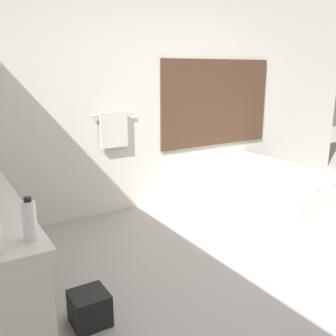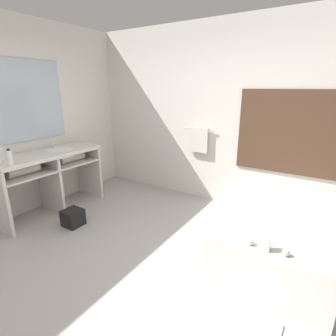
# 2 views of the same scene
# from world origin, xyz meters

# --- Properties ---
(ground_plane) EXTENTS (16.00, 16.00, 0.00)m
(ground_plane) POSITION_xyz_m (0.00, 0.00, 0.00)
(ground_plane) COLOR #A8A39E
(ground_plane) RESTS_ON ground
(wall_back_with_blinds) EXTENTS (7.40, 0.13, 2.70)m
(wall_back_with_blinds) POSITION_xyz_m (0.04, 2.23, 1.34)
(wall_back_with_blinds) COLOR silver
(wall_back_with_blinds) RESTS_ON ground_plane
(vanity_counter) EXTENTS (0.59, 1.51, 0.89)m
(vanity_counter) POSITION_xyz_m (-1.89, 0.58, 0.66)
(vanity_counter) COLOR silver
(vanity_counter) RESTS_ON ground_plane
(sink_faucet) EXTENTS (0.09, 0.04, 0.18)m
(sink_faucet) POSITION_xyz_m (-2.05, 0.79, 0.98)
(sink_faucet) COLOR silver
(sink_faucet) RESTS_ON vanity_counter
(bathtub) EXTENTS (1.06, 1.84, 0.62)m
(bathtub) POSITION_xyz_m (1.18, 1.27, 0.28)
(bathtub) COLOR silver
(bathtub) RESTS_ON ground_plane
(water_bottle_1) EXTENTS (0.06, 0.06, 0.20)m
(water_bottle_1) POSITION_xyz_m (-1.67, -0.04, 0.99)
(water_bottle_1) COLOR silver
(water_bottle_1) RESTS_ON vanity_counter
(soap_dispenser) EXTENTS (0.06, 0.06, 0.19)m
(soap_dispenser) POSITION_xyz_m (-2.03, 0.05, 0.98)
(soap_dispenser) COLOR white
(soap_dispenser) RESTS_ON vanity_counter
(waste_bin) EXTENTS (0.24, 0.24, 0.22)m
(waste_bin) POSITION_xyz_m (-1.27, 0.42, 0.11)
(waste_bin) COLOR black
(waste_bin) RESTS_ON ground_plane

